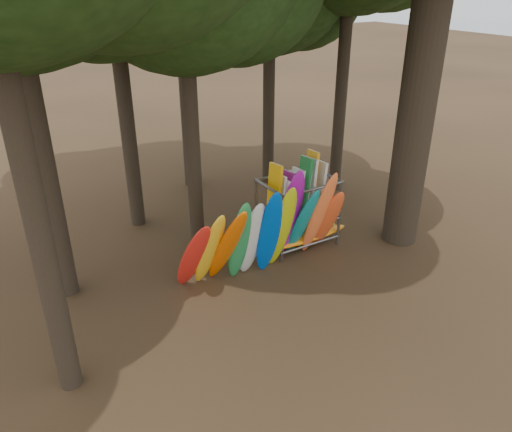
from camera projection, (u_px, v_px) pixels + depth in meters
ground at (295, 275)px, 14.50m from camera, size 120.00×120.00×0.00m
lake at (9, 44)px, 60.51m from camera, size 160.00×160.00×0.00m
kayak_row at (266, 233)px, 14.00m from camera, size 5.28×2.03×3.28m
storage_rack at (297, 214)px, 15.81m from camera, size 3.17×1.55×2.91m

